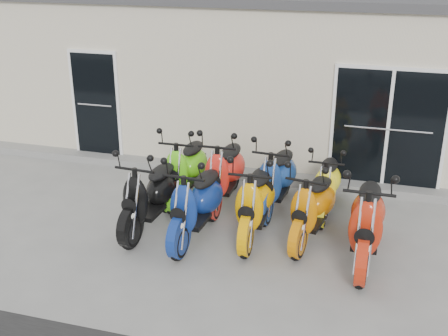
{
  "coord_description": "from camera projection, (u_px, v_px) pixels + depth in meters",
  "views": [
    {
      "loc": [
        2.46,
        -7.84,
        4.28
      ],
      "look_at": [
        0.0,
        0.6,
        0.75
      ],
      "focal_mm": 45.0,
      "sensor_mm": 36.0,
      "label": 1
    }
  ],
  "objects": [
    {
      "name": "scooter_front_black",
      "position": [
        150.0,
        186.0,
        8.79
      ],
      "size": [
        0.84,
        2.03,
        1.47
      ],
      "primitive_type": null,
      "rotation": [
        0.0,
        0.0,
        -0.06
      ],
      "color": "black",
      "rests_on": "ground"
    },
    {
      "name": "ground",
      "position": [
        214.0,
        223.0,
        9.22
      ],
      "size": [
        80.0,
        80.0,
        0.0
      ],
      "primitive_type": "plane",
      "color": "gray",
      "rests_on": "ground"
    },
    {
      "name": "scooter_back_green",
      "position": [
        186.0,
        160.0,
        9.88
      ],
      "size": [
        0.74,
        1.97,
        1.45
      ],
      "primitive_type": null,
      "rotation": [
        0.0,
        0.0,
        0.01
      ],
      "color": "#5EDA15",
      "rests_on": "ground"
    },
    {
      "name": "scooter_back_red",
      "position": [
        225.0,
        164.0,
        9.65
      ],
      "size": [
        0.77,
        2.03,
        1.49
      ],
      "primitive_type": null,
      "rotation": [
        0.0,
        0.0,
        0.02
      ],
      "color": "red",
      "rests_on": "ground"
    },
    {
      "name": "door_left",
      "position": [
        96.0,
        101.0,
        11.51
      ],
      "size": [
        1.07,
        0.08,
        2.22
      ],
      "primitive_type": "cube",
      "color": "black",
      "rests_on": "front_step"
    },
    {
      "name": "scooter_back_yellow",
      "position": [
        327.0,
        177.0,
        9.35
      ],
      "size": [
        0.67,
        1.79,
        1.31
      ],
      "primitive_type": null,
      "rotation": [
        0.0,
        0.0,
        0.02
      ],
      "color": "#FFF221",
      "rests_on": "ground"
    },
    {
      "name": "scooter_front_red",
      "position": [
        368.0,
        211.0,
        7.88
      ],
      "size": [
        0.79,
        2.13,
        1.57
      ],
      "primitive_type": null,
      "rotation": [
        0.0,
        0.0,
        -0.01
      ],
      "color": "red",
      "rests_on": "ground"
    },
    {
      "name": "front_step",
      "position": [
        244.0,
        174.0,
        10.99
      ],
      "size": [
        14.0,
        0.4,
        0.15
      ],
      "primitive_type": "cube",
      "color": "gray",
      "rests_on": "ground"
    },
    {
      "name": "door_right",
      "position": [
        388.0,
        125.0,
        10.01
      ],
      "size": [
        2.02,
        0.08,
        2.22
      ],
      "primitive_type": "cube",
      "color": "black",
      "rests_on": "front_step"
    },
    {
      "name": "scooter_front_orange_b",
      "position": [
        313.0,
        198.0,
        8.47
      ],
      "size": [
        0.99,
        2.01,
        1.42
      ],
      "primitive_type": null,
      "rotation": [
        0.0,
        0.0,
        -0.16
      ],
      "color": "#D07304",
      "rests_on": "ground"
    },
    {
      "name": "scooter_front_blue",
      "position": [
        196.0,
        194.0,
        8.5
      ],
      "size": [
        0.83,
        2.04,
        1.48
      ],
      "primitive_type": null,
      "rotation": [
        0.0,
        0.0,
        -0.05
      ],
      "color": "navy",
      "rests_on": "ground"
    },
    {
      "name": "building",
      "position": [
        278.0,
        65.0,
        13.26
      ],
      "size": [
        14.0,
        6.0,
        3.2
      ],
      "primitive_type": "cube",
      "color": "beige",
      "rests_on": "ground"
    },
    {
      "name": "scooter_back_blue",
      "position": [
        277.0,
        170.0,
        9.46
      ],
      "size": [
        0.83,
        2.0,
        1.45
      ],
      "primitive_type": null,
      "rotation": [
        0.0,
        0.0,
        -0.06
      ],
      "color": "navy",
      "rests_on": "ground"
    },
    {
      "name": "scooter_front_orange_a",
      "position": [
        255.0,
        192.0,
        8.57
      ],
      "size": [
        0.81,
        2.03,
        1.48
      ],
      "primitive_type": null,
      "rotation": [
        0.0,
        0.0,
        0.04
      ],
      "color": "#E99D00",
      "rests_on": "ground"
    }
  ]
}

